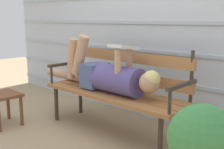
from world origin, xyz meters
name	(u,v)px	position (x,y,z in m)	size (l,w,h in m)	color
ground_plane	(100,137)	(0.00, 0.00, 0.00)	(12.00, 12.00, 0.00)	tan
house_siding	(151,8)	(0.00, 0.80, 1.26)	(5.35, 0.08, 2.53)	#B2BCC6
park_bench	(117,86)	(0.00, 0.24, 0.47)	(1.60, 0.48, 0.88)	#9E6638
reclining_person	(108,75)	(-0.06, 0.17, 0.59)	(1.71, 0.28, 0.57)	#514784
footstool	(3,100)	(-1.00, -0.49, 0.28)	(0.38, 0.32, 0.36)	brown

